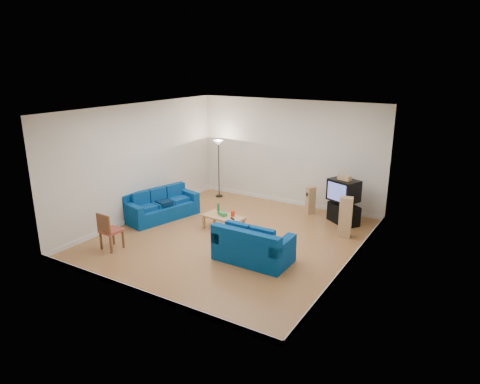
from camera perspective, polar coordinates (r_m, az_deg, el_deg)
The scene contains 16 objects.
room at distance 10.33m, azimuth -1.15°, elevation 1.80°, with size 6.01×6.51×3.21m.
sofa_three_seat at distance 12.30m, azimuth -10.55°, elevation -2.06°, with size 1.37×2.21×0.79m.
sofa_loveseat at distance 9.50m, azimuth 1.64°, elevation -7.49°, with size 1.66×0.93×0.83m.
coffee_table at distance 11.18m, azimuth -2.22°, elevation -3.47°, with size 1.14×0.64×0.40m.
bottle at distance 11.32m, azimuth -2.90°, elevation -2.22°, with size 0.06×0.06×0.27m, color #197233.
tissue_box at distance 11.17m, azimuth -2.32°, elevation -2.96°, with size 0.23×0.13×0.09m, color green.
red_canister at distance 11.12m, azimuth -0.97°, elevation -2.88°, with size 0.10×0.10×0.14m, color red.
remote at distance 10.95m, azimuth -1.03°, elevation -3.56°, with size 0.16×0.05×0.02m, color black.
tv_stand at distance 12.05m, azimuth 13.63°, elevation -2.82°, with size 0.87×0.49×0.53m, color black.
av_receiver at distance 12.00m, azimuth 13.82°, elevation -1.31°, with size 0.44×0.36×0.10m, color black.
television at distance 11.85m, azimuth 13.65°, elevation 0.23°, with size 0.91×0.80×0.59m.
centre_speaker at distance 11.72m, azimuth 13.75°, elevation 1.85°, with size 0.36×0.14×0.13m, color tan.
speaker_left at distance 12.54m, azimuth 9.38°, elevation -1.10°, with size 0.29×0.30×0.81m.
speaker_right at distance 11.04m, azimuth 13.88°, elevation -3.26°, with size 0.35×0.29×1.04m.
floor_lamp at distance 13.71m, azimuth -2.88°, elevation 5.55°, with size 0.32×0.32×1.86m.
dining_chair at distance 10.44m, azimuth -17.12°, elevation -4.80°, with size 0.47×0.47×0.91m.
Camera 1 is at (5.34, -8.42, 4.25)m, focal length 32.00 mm.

